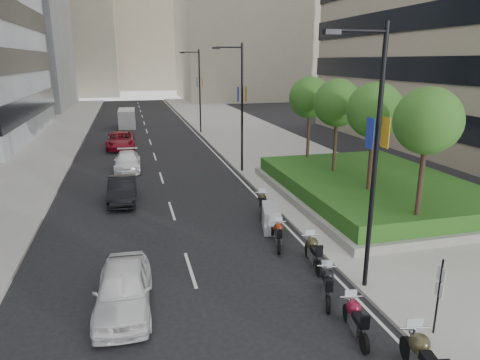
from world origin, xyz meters
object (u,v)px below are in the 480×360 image
object	(u,v)px
motorcycle_5	(271,218)
car_d	(121,140)
delivery_van	(127,119)
motorcycle_6	(262,204)
parking_sign	(439,293)
car_b	(122,190)
lamp_post_2	(198,87)
car_c	(127,161)
motorcycle_4	(278,235)
lamp_post_1	(240,102)
lamp_post_0	(372,149)
motorcycle_0	(423,360)
car_a	(124,289)
motorcycle_3	(313,252)
motorcycle_1	(355,319)
motorcycle_2	(327,285)

from	to	relation	value
motorcycle_5	car_d	distance (m)	23.37
delivery_van	motorcycle_6	bearing A→B (deg)	-77.57
parking_sign	car_b	bearing A→B (deg)	120.06
lamp_post_2	motorcycle_5	world-z (taller)	lamp_post_2
car_c	motorcycle_4	bearing A→B (deg)	-66.73
lamp_post_1	delivery_van	xyz separation A→B (m)	(-7.76, 24.70, -4.07)
parking_sign	car_d	xyz separation A→B (m)	(-9.07, 31.39, -0.70)
parking_sign	motorcycle_4	xyz separation A→B (m)	(-2.27, 7.18, -0.92)
lamp_post_2	car_b	world-z (taller)	lamp_post_2
lamp_post_0	car_c	xyz separation A→B (m)	(-7.88, 19.86, -4.41)
lamp_post_2	motorcycle_6	world-z (taller)	lamp_post_2
motorcycle_0	car_a	xyz separation A→B (m)	(-7.22, 5.30, 0.09)
motorcycle_3	motorcycle_4	size ratio (longest dim) A/B	1.13
motorcycle_4	lamp_post_1	bearing A→B (deg)	10.03
parking_sign	motorcycle_4	distance (m)	7.58
motorcycle_6	motorcycle_5	bearing A→B (deg)	-167.90
lamp_post_1	motorcycle_1	distance (m)	19.91
lamp_post_0	car_d	xyz separation A→B (m)	(-8.42, 28.39, -4.31)
car_d	lamp_post_1	bearing A→B (deg)	-53.12
motorcycle_4	car_c	world-z (taller)	car_c
car_d	car_c	bearing A→B (deg)	-85.96
motorcycle_5	lamp_post_2	bearing A→B (deg)	11.31
lamp_post_1	motorcycle_4	size ratio (longest dim) A/B	4.57
lamp_post_1	motorcycle_2	xyz separation A→B (m)	(-1.46, -17.32, -4.52)
motorcycle_2	motorcycle_4	bearing A→B (deg)	24.06
motorcycle_4	car_b	distance (m)	10.46
lamp_post_1	car_b	distance (m)	10.41
car_b	car_c	distance (m)	7.57
car_d	motorcycle_4	bearing A→B (deg)	-73.87
motorcycle_6	delivery_van	xyz separation A→B (m)	(-6.68, 33.49, 0.42)
lamp_post_1	motorcycle_5	world-z (taller)	lamp_post_1
lamp_post_1	lamp_post_2	size ratio (longest dim) A/B	1.00
motorcycle_2	motorcycle_5	bearing A→B (deg)	20.70
motorcycle_1	motorcycle_6	world-z (taller)	motorcycle_6
lamp_post_0	motorcycle_3	distance (m)	5.03
motorcycle_1	motorcycle_6	xyz separation A→B (m)	(0.45, 10.55, 0.03)
lamp_post_2	motorcycle_0	bearing A→B (deg)	-91.28
motorcycle_1	motorcycle_5	distance (m)	8.47
motorcycle_0	motorcycle_3	distance (m)	6.61
parking_sign	motorcycle_6	world-z (taller)	parking_sign
car_a	car_d	world-z (taller)	car_d
lamp_post_1	motorcycle_6	size ratio (longest dim) A/B	4.29
lamp_post_2	motorcycle_5	distance (m)	29.25
lamp_post_0	parking_sign	bearing A→B (deg)	-77.67
lamp_post_0	motorcycle_3	xyz separation A→B (m)	(-0.89, 2.11, -4.47)
motorcycle_1	motorcycle_3	bearing A→B (deg)	1.76
lamp_post_2	motorcycle_5	bearing A→B (deg)	-92.57
motorcycle_3	car_c	xyz separation A→B (m)	(-6.98, 17.75, 0.07)
motorcycle_2	car_a	xyz separation A→B (m)	(-6.64, 1.12, 0.20)
parking_sign	motorcycle_4	bearing A→B (deg)	107.52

